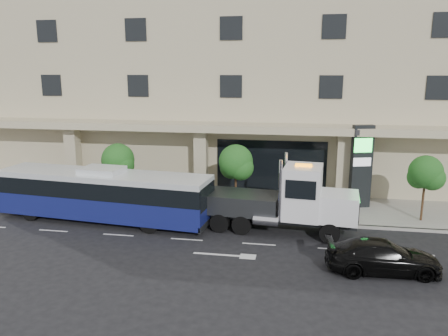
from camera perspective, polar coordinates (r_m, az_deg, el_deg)
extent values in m
plane|color=black|center=(25.28, 4.88, -8.60)|extent=(120.00, 120.00, 0.00)
cube|color=gray|center=(29.96, 5.70, -5.02)|extent=(120.00, 6.00, 0.15)
cube|color=gray|center=(27.12, 5.25, -6.93)|extent=(120.00, 0.30, 0.15)
cube|color=#B9AC8A|center=(39.04, 7.16, 13.84)|extent=(60.00, 15.00, 20.00)
cube|color=#B9AC8A|center=(30.60, 6.15, 5.19)|extent=(60.00, 2.80, 0.50)
cube|color=black|center=(32.28, 6.16, 0.08)|extent=(8.00, 0.12, 4.00)
cube|color=#B9AC8A|center=(35.27, -19.07, 1.27)|extent=(0.90, 0.90, 4.90)
cube|color=#B9AC8A|center=(31.74, -3.00, 0.75)|extent=(0.90, 0.90, 4.90)
cube|color=#B9AC8A|center=(31.15, 15.25, 0.09)|extent=(0.90, 0.90, 4.90)
cylinder|color=#422B19|center=(30.53, -13.51, -2.10)|extent=(0.14, 0.14, 2.80)
sphere|color=#164E1C|center=(30.14, -13.68, 1.06)|extent=(2.20, 2.20, 2.20)
sphere|color=#164E1C|center=(29.89, -13.18, 0.37)|extent=(1.65, 1.65, 1.65)
sphere|color=#164E1C|center=(30.52, -14.01, 0.42)|extent=(1.54, 1.54, 1.54)
cylinder|color=#422B19|center=(28.38, 1.53, -2.72)|extent=(0.14, 0.14, 2.94)
sphere|color=#164E1C|center=(27.95, 1.56, 0.85)|extent=(2.20, 2.20, 2.20)
sphere|color=#164E1C|center=(27.79, 2.21, 0.07)|extent=(1.65, 1.65, 1.65)
sphere|color=#164E1C|center=(28.28, 1.01, 0.12)|extent=(1.54, 1.54, 1.54)
cylinder|color=#422B19|center=(29.18, 24.55, -3.68)|extent=(0.14, 0.14, 2.73)
sphere|color=#164E1C|center=(28.78, 24.85, -0.47)|extent=(2.00, 2.00, 2.00)
sphere|color=#164E1C|center=(28.76, 25.57, -1.19)|extent=(1.50, 1.50, 1.50)
sphere|color=#164E1C|center=(28.97, 24.11, -1.11)|extent=(1.40, 1.40, 1.40)
cylinder|color=black|center=(29.73, -23.93, -5.25)|extent=(1.14, 0.45, 1.12)
cylinder|color=black|center=(31.48, -21.25, -4.05)|extent=(1.14, 0.45, 1.12)
cylinder|color=black|center=(25.52, -9.72, -7.20)|extent=(1.14, 0.45, 1.12)
cylinder|color=black|center=(27.53, -7.64, -5.63)|extent=(1.14, 0.45, 1.12)
cube|color=navy|center=(27.97, -15.39, -4.61)|extent=(13.61, 4.16, 1.34)
cube|color=black|center=(27.65, -15.53, -2.29)|extent=(13.61, 4.20, 1.00)
cube|color=silver|center=(27.49, -15.61, -0.94)|extent=(13.61, 4.16, 0.33)
cube|color=silver|center=(27.42, -15.65, -0.26)|extent=(2.63, 2.03, 0.33)
cube|color=#2D3033|center=(31.98, -25.64, -4.30)|extent=(0.43, 2.79, 0.33)
cube|color=#2D3033|center=(25.48, -2.26, -7.18)|extent=(0.43, 2.79, 0.33)
cube|color=#2D3033|center=(25.55, 7.23, -6.49)|extent=(8.67, 1.87, 0.41)
cube|color=white|center=(25.04, 14.79, -4.91)|extent=(2.25, 2.52, 1.52)
cube|color=silver|center=(25.06, 17.11, -5.04)|extent=(0.28, 2.02, 1.22)
cube|color=white|center=(24.92, 10.22, -3.06)|extent=(2.27, 2.72, 2.94)
cube|color=black|center=(24.74, 12.48, -2.18)|extent=(0.32, 2.23, 1.22)
cylinder|color=silver|center=(23.90, 7.33, -3.01)|extent=(0.20, 0.20, 3.44)
cylinder|color=silver|center=(26.03, 8.03, -1.72)|extent=(0.20, 0.20, 3.44)
cube|color=#2D3033|center=(25.68, 2.45, -4.51)|extent=(4.47, 2.84, 1.11)
cube|color=#2D3033|center=(26.48, -2.71, -5.35)|extent=(1.64, 0.44, 0.22)
cube|color=#2D3033|center=(26.80, -3.95, -6.06)|extent=(0.43, 1.84, 0.18)
cube|color=orange|center=(24.55, 10.36, 0.35)|extent=(0.94, 0.44, 0.14)
cylinder|color=black|center=(24.43, 13.63, -8.31)|extent=(1.14, 0.43, 1.11)
cylinder|color=black|center=(26.43, 13.80, -6.69)|extent=(1.14, 0.43, 1.11)
cylinder|color=black|center=(24.98, 2.33, -7.46)|extent=(1.14, 0.43, 1.11)
cylinder|color=black|center=(26.94, 3.36, -5.95)|extent=(1.14, 0.43, 1.11)
cylinder|color=black|center=(25.29, -0.59, -7.20)|extent=(1.14, 0.43, 1.11)
cylinder|color=black|center=(27.23, 0.64, -5.73)|extent=(1.14, 0.43, 1.11)
imported|color=black|center=(21.80, 20.03, -10.81)|extent=(5.32, 2.46, 1.50)
cube|color=black|center=(30.22, 17.48, 0.17)|extent=(1.46, 0.84, 5.52)
cube|color=#25DE44|center=(29.70, 17.73, 2.84)|extent=(1.16, 0.41, 0.92)
cube|color=silver|center=(29.90, 17.59, 0.75)|extent=(1.16, 0.41, 0.55)
cube|color=#262628|center=(29.58, 17.84, 4.42)|extent=(1.16, 0.41, 0.37)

